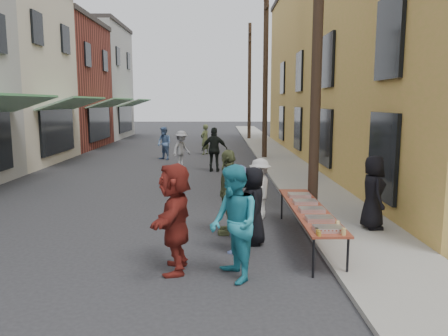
{
  "coord_description": "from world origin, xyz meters",
  "views": [
    {
      "loc": [
        1.92,
        -7.85,
        2.95
      ],
      "look_at": [
        2.04,
        3.07,
        1.3
      ],
      "focal_mm": 35.0,
      "sensor_mm": 36.0,
      "label": 1
    }
  ],
  "objects_px": {
    "utility_pole_near": "(318,37)",
    "utility_pole_far": "(249,82)",
    "utility_pole_mid": "(265,72)",
    "server": "(373,192)",
    "catering_tray_sausage": "(328,229)",
    "guest_front_a": "(253,206)",
    "serving_table": "(309,210)",
    "guest_front_c": "(234,224)"
  },
  "relations": [
    {
      "from": "utility_pole_near",
      "to": "server",
      "type": "height_order",
      "value": "utility_pole_near"
    },
    {
      "from": "serving_table",
      "to": "server",
      "type": "xyz_separation_m",
      "value": [
        1.6,
        0.71,
        0.22
      ]
    },
    {
      "from": "utility_pole_near",
      "to": "guest_front_c",
      "type": "relative_size",
      "value": 4.63
    },
    {
      "from": "serving_table",
      "to": "catering_tray_sausage",
      "type": "height_order",
      "value": "catering_tray_sausage"
    },
    {
      "from": "utility_pole_near",
      "to": "utility_pole_mid",
      "type": "distance_m",
      "value": 12.0
    },
    {
      "from": "serving_table",
      "to": "catering_tray_sausage",
      "type": "xyz_separation_m",
      "value": [
        -0.0,
        -1.65,
        0.08
      ]
    },
    {
      "from": "utility_pole_mid",
      "to": "server",
      "type": "xyz_separation_m",
      "value": [
        1.1,
        -13.22,
        -3.56
      ]
    },
    {
      "from": "serving_table",
      "to": "catering_tray_sausage",
      "type": "bearing_deg",
      "value": -90.0
    },
    {
      "from": "utility_pole_mid",
      "to": "guest_front_a",
      "type": "height_order",
      "value": "utility_pole_mid"
    },
    {
      "from": "utility_pole_mid",
      "to": "guest_front_c",
      "type": "distance_m",
      "value": 16.42
    },
    {
      "from": "utility_pole_far",
      "to": "serving_table",
      "type": "height_order",
      "value": "utility_pole_far"
    },
    {
      "from": "utility_pole_near",
      "to": "serving_table",
      "type": "distance_m",
      "value": 4.28
    },
    {
      "from": "guest_front_a",
      "to": "serving_table",
      "type": "bearing_deg",
      "value": 85.87
    },
    {
      "from": "guest_front_a",
      "to": "server",
      "type": "bearing_deg",
      "value": 98.46
    },
    {
      "from": "utility_pole_far",
      "to": "guest_front_a",
      "type": "relative_size",
      "value": 5.51
    },
    {
      "from": "serving_table",
      "to": "guest_front_c",
      "type": "height_order",
      "value": "guest_front_c"
    },
    {
      "from": "utility_pole_far",
      "to": "utility_pole_near",
      "type": "bearing_deg",
      "value": -90.0
    },
    {
      "from": "utility_pole_near",
      "to": "utility_pole_far",
      "type": "distance_m",
      "value": 24.0
    },
    {
      "from": "serving_table",
      "to": "guest_front_a",
      "type": "bearing_deg",
      "value": -176.94
    },
    {
      "from": "utility_pole_mid",
      "to": "server",
      "type": "height_order",
      "value": "utility_pole_mid"
    },
    {
      "from": "guest_front_a",
      "to": "utility_pole_mid",
      "type": "bearing_deg",
      "value": 166.0
    },
    {
      "from": "utility_pole_mid",
      "to": "serving_table",
      "type": "bearing_deg",
      "value": -92.05
    },
    {
      "from": "utility_pole_mid",
      "to": "serving_table",
      "type": "xyz_separation_m",
      "value": [
        -0.5,
        -13.94,
        -3.79
      ]
    },
    {
      "from": "catering_tray_sausage",
      "to": "guest_front_a",
      "type": "bearing_deg",
      "value": 126.44
    },
    {
      "from": "serving_table",
      "to": "guest_front_a",
      "type": "xyz_separation_m",
      "value": [
        -1.17,
        -0.06,
        0.1
      ]
    },
    {
      "from": "guest_front_a",
      "to": "guest_front_c",
      "type": "xyz_separation_m",
      "value": [
        -0.47,
        -1.9,
        0.16
      ]
    },
    {
      "from": "utility_pole_far",
      "to": "catering_tray_sausage",
      "type": "xyz_separation_m",
      "value": [
        -0.5,
        -27.59,
        -3.71
      ]
    },
    {
      "from": "utility_pole_mid",
      "to": "server",
      "type": "bearing_deg",
      "value": -85.24
    },
    {
      "from": "utility_pole_near",
      "to": "serving_table",
      "type": "height_order",
      "value": "utility_pole_near"
    },
    {
      "from": "serving_table",
      "to": "utility_pole_near",
      "type": "bearing_deg",
      "value": 75.53
    },
    {
      "from": "guest_front_a",
      "to": "guest_front_c",
      "type": "height_order",
      "value": "guest_front_c"
    },
    {
      "from": "utility_pole_near",
      "to": "guest_front_c",
      "type": "distance_m",
      "value": 5.67
    },
    {
      "from": "utility_pole_mid",
      "to": "guest_front_c",
      "type": "xyz_separation_m",
      "value": [
        -2.14,
        -15.9,
        -3.53
      ]
    },
    {
      "from": "utility_pole_far",
      "to": "guest_front_a",
      "type": "height_order",
      "value": "utility_pole_far"
    },
    {
      "from": "utility_pole_far",
      "to": "guest_front_c",
      "type": "height_order",
      "value": "utility_pole_far"
    },
    {
      "from": "guest_front_a",
      "to": "server",
      "type": "relative_size",
      "value": 0.98
    },
    {
      "from": "utility_pole_near",
      "to": "catering_tray_sausage",
      "type": "distance_m",
      "value": 5.18
    },
    {
      "from": "utility_pole_far",
      "to": "guest_front_a",
      "type": "xyz_separation_m",
      "value": [
        -1.67,
        -26.0,
        -3.68
      ]
    },
    {
      "from": "utility_pole_mid",
      "to": "guest_front_c",
      "type": "bearing_deg",
      "value": -97.66
    },
    {
      "from": "utility_pole_mid",
      "to": "catering_tray_sausage",
      "type": "xyz_separation_m",
      "value": [
        -0.5,
        -15.59,
        -3.71
      ]
    },
    {
      "from": "utility_pole_mid",
      "to": "catering_tray_sausage",
      "type": "relative_size",
      "value": 18.0
    },
    {
      "from": "utility_pole_near",
      "to": "guest_front_a",
      "type": "height_order",
      "value": "utility_pole_near"
    }
  ]
}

